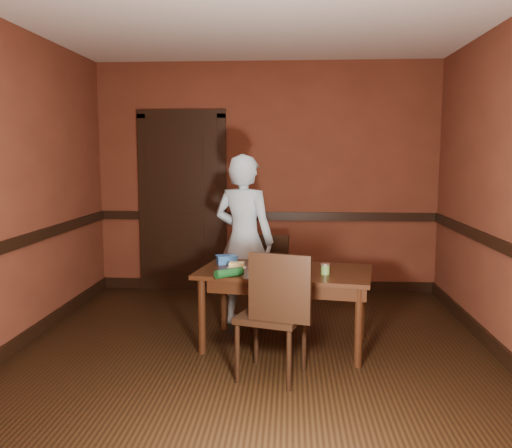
# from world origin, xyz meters

# --- Properties ---
(floor) EXTENTS (4.00, 4.50, 0.01)m
(floor) POSITION_xyz_m (0.00, 0.00, 0.00)
(floor) COLOR black
(floor) RESTS_ON ground
(ceiling) EXTENTS (4.00, 4.50, 0.01)m
(ceiling) POSITION_xyz_m (0.00, 0.00, 2.70)
(ceiling) COLOR silver
(ceiling) RESTS_ON ground
(wall_back) EXTENTS (4.00, 0.02, 2.70)m
(wall_back) POSITION_xyz_m (0.00, 2.25, 1.35)
(wall_back) COLOR #5D2C1C
(wall_back) RESTS_ON ground
(wall_front) EXTENTS (4.00, 0.02, 2.70)m
(wall_front) POSITION_xyz_m (0.00, -2.25, 1.35)
(wall_front) COLOR #5D2C1C
(wall_front) RESTS_ON ground
(wall_left) EXTENTS (0.02, 4.50, 2.70)m
(wall_left) POSITION_xyz_m (-2.00, 0.00, 1.35)
(wall_left) COLOR #5D2C1C
(wall_left) RESTS_ON ground
(dado_back) EXTENTS (4.00, 0.03, 0.10)m
(dado_back) POSITION_xyz_m (0.00, 2.23, 0.90)
(dado_back) COLOR black
(dado_back) RESTS_ON ground
(dado_left) EXTENTS (0.03, 4.50, 0.10)m
(dado_left) POSITION_xyz_m (-1.99, 0.00, 0.90)
(dado_left) COLOR black
(dado_left) RESTS_ON ground
(baseboard_back) EXTENTS (4.00, 0.03, 0.12)m
(baseboard_back) POSITION_xyz_m (0.00, 2.23, 0.06)
(baseboard_back) COLOR black
(baseboard_back) RESTS_ON ground
(baseboard_left) EXTENTS (0.03, 4.50, 0.12)m
(baseboard_left) POSITION_xyz_m (-1.99, 0.00, 0.06)
(baseboard_left) COLOR black
(baseboard_left) RESTS_ON ground
(baseboard_right) EXTENTS (0.03, 4.50, 0.12)m
(baseboard_right) POSITION_xyz_m (1.99, 0.00, 0.06)
(baseboard_right) COLOR black
(baseboard_right) RESTS_ON ground
(door) EXTENTS (1.05, 0.07, 2.20)m
(door) POSITION_xyz_m (-1.00, 2.22, 1.09)
(door) COLOR black
(door) RESTS_ON ground
(dining_table) EXTENTS (1.54, 1.02, 0.67)m
(dining_table) POSITION_xyz_m (0.25, 0.32, 0.33)
(dining_table) COLOR black
(dining_table) RESTS_ON floor
(chair_far) EXTENTS (0.50, 0.50, 0.86)m
(chair_far) POSITION_xyz_m (0.13, 0.82, 0.43)
(chair_far) COLOR black
(chair_far) RESTS_ON floor
(chair_near) EXTENTS (0.56, 0.56, 0.96)m
(chair_near) POSITION_xyz_m (0.16, -0.32, 0.48)
(chair_near) COLOR black
(chair_near) RESTS_ON floor
(person) EXTENTS (0.70, 0.58, 1.63)m
(person) POSITION_xyz_m (-0.15, 0.92, 0.82)
(person) COLOR #A3C6D6
(person) RESTS_ON floor
(sandwich_plate) EXTENTS (0.24, 0.24, 0.06)m
(sandwich_plate) POSITION_xyz_m (0.25, 0.31, 0.69)
(sandwich_plate) COLOR white
(sandwich_plate) RESTS_ON dining_table
(sauce_jar) EXTENTS (0.07, 0.07, 0.09)m
(sauce_jar) POSITION_xyz_m (0.57, 0.17, 0.71)
(sauce_jar) COLOR #5F9340
(sauce_jar) RESTS_ON dining_table
(cheese_saucer) EXTENTS (0.17, 0.17, 0.05)m
(cheese_saucer) POSITION_xyz_m (-0.17, 0.35, 0.69)
(cheese_saucer) COLOR white
(cheese_saucer) RESTS_ON dining_table
(food_tub) EXTENTS (0.21, 0.18, 0.08)m
(food_tub) POSITION_xyz_m (-0.27, 0.54, 0.71)
(food_tub) COLOR #2E67B7
(food_tub) RESTS_ON dining_table
(wrapped_veg) EXTENTS (0.23, 0.21, 0.07)m
(wrapped_veg) POSITION_xyz_m (-0.19, 0.02, 0.70)
(wrapped_veg) COLOR #10451B
(wrapped_veg) RESTS_ON dining_table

